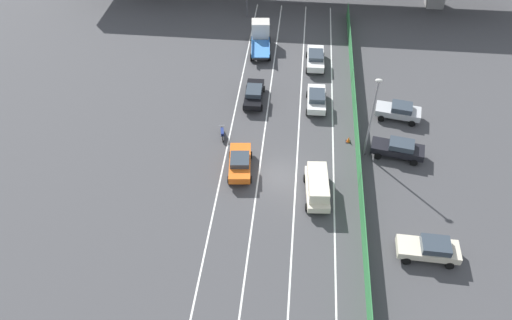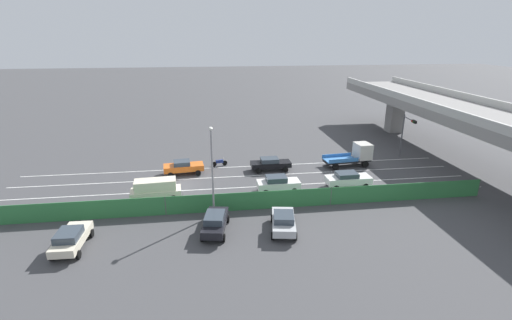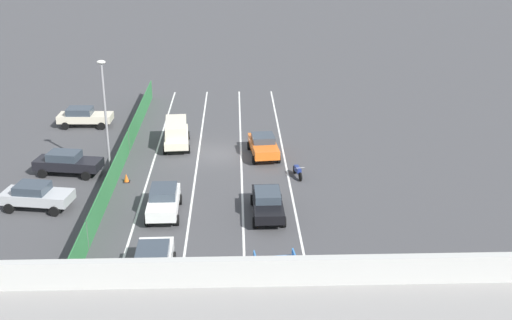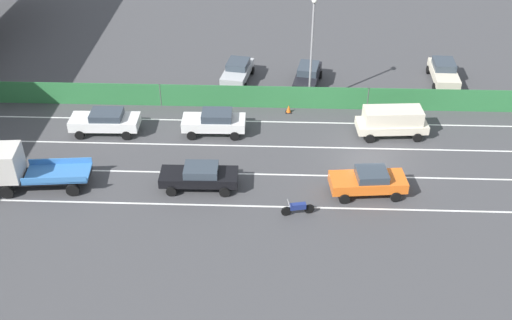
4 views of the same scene
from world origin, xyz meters
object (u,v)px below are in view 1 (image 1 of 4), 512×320
Objects in this scene: parked_sedan_dark at (398,148)px; parked_sedan_cream at (430,248)px; car_van_cream at (318,186)px; car_sedan_white at (316,58)px; parked_wagon_silver at (399,111)px; car_taxi_orange at (240,163)px; car_sedan_black at (254,94)px; street_lamp at (372,112)px; flatbed_truck_blue at (261,36)px; motorcycle at (222,133)px; traffic_cone at (349,140)px; car_hatchback_white at (317,99)px.

parked_sedan_cream is at bearing -84.11° from parked_sedan_dark.
car_sedan_white is (-0.39, 19.65, -0.24)m from car_van_cream.
car_taxi_orange is at bearing -148.89° from parked_wagon_silver.
street_lamp is at bearing -33.01° from car_sedan_black.
flatbed_truck_blue is 16.72m from motorcycle.
parked_sedan_dark is at bearing -19.19° from traffic_cone.
car_hatchback_white is 8.05m from parked_wagon_silver.
parked_sedan_cream is at bearing -26.93° from car_taxi_orange.
parked_sedan_dark is 5.56m from parked_wagon_silver.
flatbed_truck_blue is 18.85m from traffic_cone.
motorcycle is at bearing -164.88° from parked_wagon_silver.
car_hatchback_white is 0.74× the size of flatbed_truck_blue.
parked_sedan_cream is at bearing -70.87° from car_sedan_white.
car_van_cream is at bearing -19.18° from car_taxi_orange.
flatbed_truck_blue is at bearing 91.88° from car_sedan_black.
parked_sedan_dark is at bearing 0.63° from street_lamp.
motorcycle is 11.76m from traffic_cone.
car_taxi_orange is at bearing -62.50° from motorcycle.
car_hatchback_white reaches higher than car_taxi_orange.
car_taxi_orange is 0.96× the size of parked_sedan_dark.
car_sedan_black is 1.01× the size of car_taxi_orange.
parked_wagon_silver is (7.78, 11.05, -0.26)m from car_van_cream.
parked_wagon_silver is at bearing 91.65° from parked_sedan_cream.
parked_wagon_silver is at bearing 15.12° from motorcycle.
parked_wagon_silver reaches higher than motorcycle.
car_van_cream is 14.05m from car_sedan_black.
car_taxi_orange is 1.03× the size of parked_sedan_cream.
street_lamp reaches higher than car_taxi_orange.
car_van_cream is at bearing -36.42° from motorcycle.
traffic_cone is (9.73, -16.11, -1.11)m from flatbed_truck_blue.
street_lamp is at bearing -4.63° from motorcycle.
motorcycle is at bearing -111.89° from car_sedan_black.
car_sedan_white is at bearing 91.46° from car_hatchback_white.
car_van_cream is 0.60× the size of street_lamp.
traffic_cone is at bearing 67.70° from car_van_cream.
car_van_cream is 1.03× the size of car_sedan_white.
car_van_cream is at bearing -127.54° from street_lamp.
flatbed_truck_blue reaches higher than car_taxi_orange.
car_sedan_black is 10.13m from car_taxi_orange.
parked_sedan_dark is (13.64, -6.93, 0.05)m from car_sedan_black.
car_van_cream is 7.08m from car_taxi_orange.
flatbed_truck_blue is (-6.65, 10.99, 0.46)m from car_hatchback_white.
car_taxi_orange is (-6.48, -9.81, -0.05)m from car_hatchback_white.
car_hatchback_white is 10.33m from motorcycle.
parked_wagon_silver is at bearing -5.63° from car_sedan_black.
parked_wagon_silver is 6.39m from traffic_cone.
parked_wagon_silver is 7.49× the size of traffic_cone.
car_sedan_white is at bearing 109.13° from parked_sedan_cream.
parked_sedan_cream is 16.31m from parked_wagon_silver.
car_hatchback_white is at bearing 115.91° from parked_sedan_cream.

